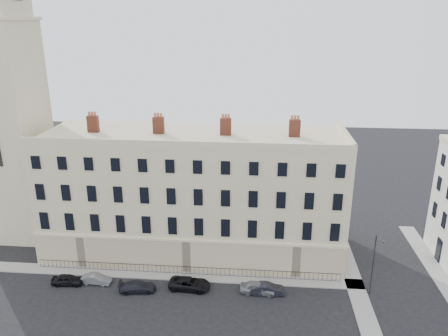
{
  "coord_description": "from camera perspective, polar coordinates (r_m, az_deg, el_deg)",
  "views": [
    {
      "loc": [
        2.17,
        -37.66,
        28.1
      ],
      "look_at": [
        -2.02,
        10.0,
        11.57
      ],
      "focal_mm": 35.0,
      "sensor_mm": 36.0,
      "label": 1
    }
  ],
  "objects": [
    {
      "name": "car_f",
      "position": [
        48.68,
        5.69,
        -15.43
      ],
      "size": [
        3.72,
        1.42,
        1.21
      ],
      "primitive_type": "imported",
      "rotation": [
        0.0,
        0.0,
        1.61
      ],
      "color": "black",
      "rests_on": "ground"
    },
    {
      "name": "ground",
      "position": [
        47.04,
        1.45,
        -17.63
      ],
      "size": [
        160.0,
        160.0,
        0.0
      ],
      "primitive_type": "plane",
      "color": "black",
      "rests_on": "ground"
    },
    {
      "name": "church_tower",
      "position": [
        61.58,
        -26.84,
        8.22
      ],
      "size": [
        8.0,
        8.13,
        44.0
      ],
      "color": "beige",
      "rests_on": "ground"
    },
    {
      "name": "pavement_adjacent",
      "position": [
        59.09,
        25.48,
        -11.31
      ],
      "size": [
        2.0,
        20.0,
        0.12
      ],
      "primitive_type": "cube",
      "color": "gray",
      "rests_on": "ground"
    },
    {
      "name": "car_b",
      "position": [
        52.09,
        -16.31,
        -13.74
      ],
      "size": [
        3.38,
        1.39,
        1.09
      ],
      "primitive_type": "imported",
      "rotation": [
        0.0,
        0.0,
        1.5
      ],
      "color": "slate",
      "rests_on": "ground"
    },
    {
      "name": "streetlamp",
      "position": [
        49.16,
        18.97,
        -11.57
      ],
      "size": [
        0.65,
        1.46,
        7.05
      ],
      "rotation": [
        0.0,
        0.0,
        -0.35
      ],
      "color": "#302F34",
      "rests_on": "ground"
    },
    {
      "name": "terrace",
      "position": [
        54.35,
        -3.97,
        -3.26
      ],
      "size": [
        36.22,
        12.22,
        17.0
      ],
      "color": "beige",
      "rests_on": "ground"
    },
    {
      "name": "pavement_terrace",
      "position": [
        52.48,
        -9.46,
        -13.53
      ],
      "size": [
        48.0,
        2.0,
        0.12
      ],
      "primitive_type": "cube",
      "color": "gray",
      "rests_on": "ground"
    },
    {
      "name": "pavement_east_return",
      "position": [
        54.67,
        16.09,
        -12.63
      ],
      "size": [
        2.0,
        24.0,
        0.12
      ],
      "primitive_type": "cube",
      "color": "gray",
      "rests_on": "ground"
    },
    {
      "name": "car_d",
      "position": [
        49.36,
        -4.52,
        -14.82
      ],
      "size": [
        4.64,
        2.35,
        1.26
      ],
      "primitive_type": "imported",
      "rotation": [
        0.0,
        0.0,
        1.51
      ],
      "color": "black",
      "rests_on": "ground"
    },
    {
      "name": "car_e",
      "position": [
        48.68,
        4.47,
        -15.32
      ],
      "size": [
        3.92,
        1.79,
        1.3
      ],
      "primitive_type": "imported",
      "rotation": [
        0.0,
        0.0,
        1.51
      ],
      "color": "gray",
      "rests_on": "ground"
    },
    {
      "name": "car_a",
      "position": [
        52.84,
        -19.75,
        -13.57
      ],
      "size": [
        3.56,
        1.66,
        1.18
      ],
      "primitive_type": "imported",
      "rotation": [
        0.0,
        0.0,
        1.65
      ],
      "color": "black",
      "rests_on": "ground"
    },
    {
      "name": "car_c",
      "position": [
        49.74,
        -11.23,
        -14.95
      ],
      "size": [
        4.15,
        2.18,
        1.15
      ],
      "primitive_type": "imported",
      "rotation": [
        0.0,
        0.0,
        1.72
      ],
      "color": "black",
      "rests_on": "ground"
    },
    {
      "name": "railings",
      "position": [
        51.77,
        -4.97,
        -13.17
      ],
      "size": [
        35.0,
        0.04,
        0.96
      ],
      "color": "black",
      "rests_on": "ground"
    }
  ]
}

